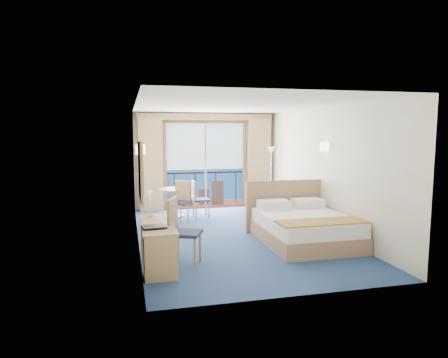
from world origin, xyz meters
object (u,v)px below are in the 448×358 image
at_px(nightstand, 299,212).
at_px(desk, 160,250).
at_px(bed, 304,227).
at_px(desk_chair, 180,227).
at_px(round_table, 175,195).
at_px(table_chair_a, 198,197).
at_px(armchair, 272,199).
at_px(floor_lamp, 271,162).
at_px(table_chair_b, 180,199).

relative_size(nightstand, desk, 0.37).
relative_size(bed, desk_chair, 1.93).
xyz_separation_m(nightstand, desk_chair, (-3.13, -2.26, 0.34)).
distance_m(round_table, table_chair_a, 0.61).
distance_m(nightstand, armchair, 1.46).
bearing_deg(armchair, table_chair_a, -28.86).
xyz_separation_m(armchair, desk, (-3.35, -4.12, 0.04)).
distance_m(bed, floor_lamp, 3.58).
relative_size(desk, table_chair_a, 1.59).
relative_size(desk, round_table, 1.86).
bearing_deg(bed, armchair, 81.42).
height_order(nightstand, table_chair_a, table_chair_a).
bearing_deg(round_table, table_chair_b, -81.65).
bearing_deg(table_chair_b, desk, -63.22).
distance_m(armchair, round_table, 2.64).
xyz_separation_m(round_table, table_chair_a, (0.56, -0.24, -0.02)).
xyz_separation_m(armchair, floor_lamp, (0.12, 0.41, 0.98)).
height_order(nightstand, armchair, armchair).
xyz_separation_m(floor_lamp, desk, (-3.46, -4.52, -0.94)).
relative_size(table_chair_a, table_chair_b, 0.97).
distance_m(desk, desk_chair, 0.59).
relative_size(nightstand, round_table, 0.69).
distance_m(armchair, desk, 5.31).
distance_m(floor_lamp, desk, 5.78).
height_order(bed, round_table, bed).
relative_size(desk, table_chair_b, 1.54).
relative_size(round_table, table_chair_a, 0.85).
distance_m(bed, desk, 3.12).
bearing_deg(armchair, bed, 45.98).
bearing_deg(desk_chair, table_chair_a, 8.67).
height_order(bed, desk_chair, bed).
height_order(desk_chair, round_table, desk_chair).
distance_m(floor_lamp, table_chair_b, 2.94).
bearing_deg(desk, desk_chair, 47.68).
relative_size(armchair, round_table, 0.95).
relative_size(bed, round_table, 2.63).
bearing_deg(table_chair_a, desk_chair, 164.01).
height_order(bed, table_chair_a, bed).
distance_m(armchair, table_chair_b, 2.62).
height_order(nightstand, floor_lamp, floor_lamp).
bearing_deg(round_table, bed, -53.73).
distance_m(bed, table_chair_b, 3.26).
distance_m(desk, table_chair_b, 3.70).
bearing_deg(round_table, armchair, -0.04).
bearing_deg(nightstand, round_table, 152.50).
height_order(floor_lamp, desk, floor_lamp).
bearing_deg(table_chair_a, round_table, 65.19).
distance_m(armchair, desk_chair, 4.77).
xyz_separation_m(bed, desk_chair, (-2.53, -0.73, 0.30)).
relative_size(floor_lamp, table_chair_a, 1.86).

